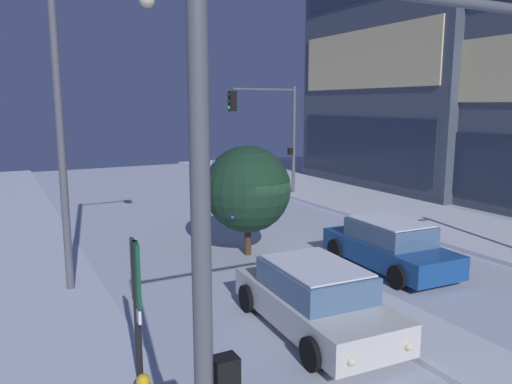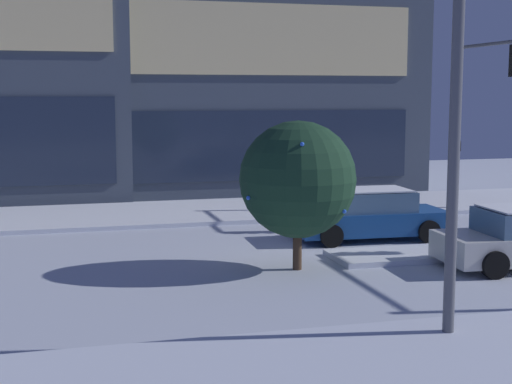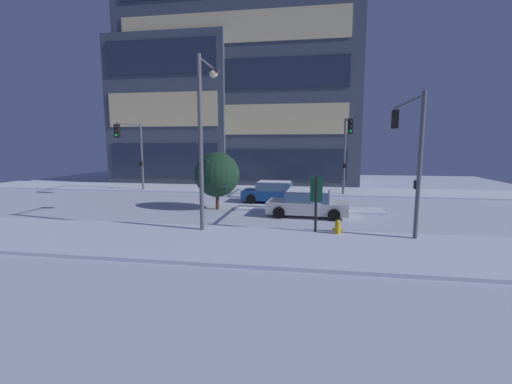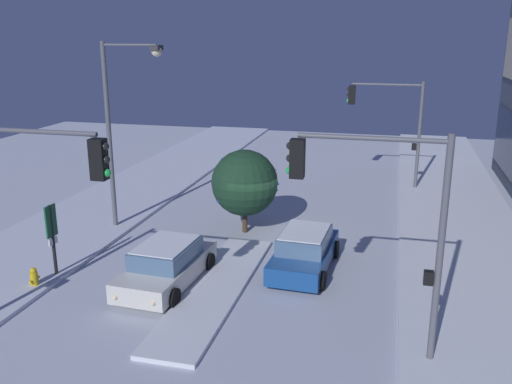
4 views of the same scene
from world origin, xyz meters
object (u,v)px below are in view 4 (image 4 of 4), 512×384
traffic_light_corner_far_right (381,208)px  fire_hydrant (34,278)px  street_lamp_arched (122,112)px  parking_info_sign (52,232)px  car_far (304,251)px  decorated_tree_median (245,183)px  traffic_light_corner_far_left (391,116)px  car_near (167,265)px  traffic_light_corner_near_right (0,196)px

traffic_light_corner_far_right → fire_hydrant: (-1.30, -11.26, -3.78)m
street_lamp_arched → parking_info_sign: bearing=-93.1°
car_far → fire_hydrant: car_far is taller
parking_info_sign → decorated_tree_median: size_ratio=0.73×
traffic_light_corner_far_right → traffic_light_corner_far_left: traffic_light_corner_far_right is taller
street_lamp_arched → fire_hydrant: street_lamp_arched is taller
car_far → parking_info_sign: bearing=111.2°
car_far → parking_info_sign: size_ratio=1.73×
car_near → traffic_light_corner_far_left: (-14.47, 6.99, 3.31)m
car_near → traffic_light_corner_near_right: bearing=-24.9°
car_near → fire_hydrant: 4.46m
fire_hydrant → car_near: bearing=108.4°
street_lamp_arched → traffic_light_corner_far_left: bearing=41.4°
car_near → parking_info_sign: bearing=-80.8°
fire_hydrant → decorated_tree_median: size_ratio=0.21×
car_near → traffic_light_corner_near_right: 6.34m
decorated_tree_median → fire_hydrant: bearing=-37.6°
street_lamp_arched → traffic_light_corner_far_right: bearing=-35.2°
car_far → traffic_light_corner_far_left: 12.79m
traffic_light_corner_far_right → fire_hydrant: size_ratio=7.99×
traffic_light_corner_far_right → parking_info_sign: (-2.27, -11.07, -2.46)m
car_near → car_far: 4.97m
traffic_light_corner_far_left → parking_info_sign: bearing=53.5°
fire_hydrant → parking_info_sign: bearing=168.8°
car_far → street_lamp_arched: 9.60m
traffic_light_corner_far_right → fire_hydrant: bearing=-6.6°
car_near → fire_hydrant: bearing=-68.5°
fire_hydrant → traffic_light_corner_far_right: bearing=83.4°
fire_hydrant → parking_info_sign: parking_info_sign is taller
traffic_light_corner_far_left → decorated_tree_median: bearing=56.8°
car_near → traffic_light_corner_far_right: traffic_light_corner_far_right is taller
car_near → decorated_tree_median: size_ratio=1.30×
fire_hydrant → parking_info_sign: size_ratio=0.29×
traffic_light_corner_far_right → parking_info_sign: 11.56m
street_lamp_arched → parking_info_sign: street_lamp_arched is taller
car_near → street_lamp_arched: 7.57m
traffic_light_corner_far_right → traffic_light_corner_near_right: 9.67m
car_near → decorated_tree_median: decorated_tree_median is taller
car_near → traffic_light_corner_near_right: size_ratio=0.75×
traffic_light_corner_far_right → street_lamp_arched: size_ratio=0.76×
traffic_light_corner_far_right → decorated_tree_median: traffic_light_corner_far_right is taller
fire_hydrant → parking_info_sign: 1.65m
parking_info_sign → decorated_tree_median: (-6.09, 5.25, 0.53)m
decorated_tree_median → car_near: bearing=-12.2°
decorated_tree_median → street_lamp_arched: bearing=-80.2°
traffic_light_corner_near_right → car_near: bearing=62.0°
street_lamp_arched → decorated_tree_median: size_ratio=2.21×
car_near → traffic_light_corner_far_left: size_ratio=0.80×
parking_info_sign → decorated_tree_median: 8.06m
decorated_tree_median → traffic_light_corner_far_right: bearing=34.8°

